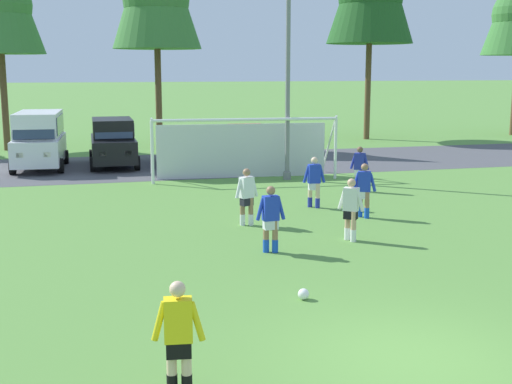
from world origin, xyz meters
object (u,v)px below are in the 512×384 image
(referee, at_px, (179,339))
(player_trailing_back, at_px, (314,182))
(player_winger_right, at_px, (360,169))
(parked_car_slot_left, at_px, (113,142))
(parked_car_slot_center, at_px, (249,143))
(parked_car_slot_center_left, at_px, (185,145))
(soccer_ball, at_px, (304,294))
(player_striker_near, at_px, (351,210))
(street_lamp, at_px, (292,81))
(parked_car_slot_far_left, at_px, (39,139))
(player_defender_far, at_px, (271,219))
(soccer_goal, at_px, (243,147))
(player_winger_left, at_px, (247,197))
(player_midfield_center, at_px, (364,191))

(referee, bearing_deg, player_trailing_back, 62.63)
(player_winger_right, xyz_separation_m, parked_car_slot_left, (-8.32, 8.81, 0.29))
(parked_car_slot_center, bearing_deg, parked_car_slot_center_left, -175.36)
(parked_car_slot_left, bearing_deg, parked_car_slot_center, 1.34)
(parked_car_slot_center_left, bearing_deg, soccer_ball, -91.90)
(soccer_ball, distance_m, player_trailing_back, 8.92)
(player_striker_near, distance_m, street_lamp, 10.47)
(parked_car_slot_far_left, xyz_separation_m, parked_car_slot_center, (9.59, 0.10, -0.47))
(parked_car_slot_left, xyz_separation_m, parked_car_slot_center, (6.40, 0.15, -0.24))
(player_striker_near, relative_size, player_trailing_back, 1.00)
(parked_car_slot_left, relative_size, street_lamp, 0.61)
(soccer_ball, xyz_separation_m, player_defender_far, (0.31, 3.47, 0.71))
(parked_car_slot_center_left, distance_m, parked_car_slot_center, 3.14)
(soccer_goal, relative_size, parked_car_slot_center, 1.77)
(soccer_ball, relative_size, player_winger_right, 0.13)
(player_striker_near, xyz_separation_m, player_winger_right, (3.07, 6.64, 0.00))
(parked_car_slot_left, bearing_deg, referee, -90.69)
(parked_car_slot_left, bearing_deg, player_winger_right, -46.62)
(player_winger_right, distance_m, parked_car_slot_far_left, 14.53)
(soccer_goal, xyz_separation_m, player_winger_left, (-1.87, -8.23, -0.47))
(referee, bearing_deg, parked_car_slot_center_left, 81.14)
(soccer_ball, bearing_deg, parked_car_slot_left, 97.67)
(soccer_ball, bearing_deg, player_striker_near, 56.94)
(soccer_goal, height_order, parked_car_slot_far_left, soccer_goal)
(parked_car_slot_center_left, bearing_deg, player_trailing_back, -77.30)
(player_midfield_center, bearing_deg, player_striker_near, -120.16)
(soccer_goal, xyz_separation_m, parked_car_slot_center_left, (-1.66, 4.71, -0.42))
(player_striker_near, relative_size, parked_car_slot_center, 0.38)
(soccer_goal, xyz_separation_m, player_trailing_back, (0.83, -6.34, -0.47))
(referee, relative_size, player_winger_right, 1.00)
(player_midfield_center, distance_m, player_trailing_back, 2.03)
(parked_car_slot_far_left, bearing_deg, player_defender_far, -69.10)
(parked_car_slot_far_left, bearing_deg, player_trailing_back, -51.37)
(parked_car_slot_center_left, height_order, street_lamp, street_lamp)
(soccer_goal, distance_m, referee, 18.72)
(soccer_goal, height_order, player_winger_left, soccer_goal)
(soccer_goal, xyz_separation_m, street_lamp, (1.83, -0.74, 2.62))
(parked_car_slot_far_left, xyz_separation_m, street_lamp, (9.95, -5.60, 2.57))
(player_trailing_back, bearing_deg, player_winger_right, 42.41)
(soccer_goal, height_order, player_trailing_back, soccer_goal)
(soccer_ball, relative_size, referee, 0.13)
(soccer_ball, relative_size, parked_car_slot_center_left, 0.05)
(referee, xyz_separation_m, parked_car_slot_far_left, (-2.92, 22.84, 0.52))
(player_trailing_back, bearing_deg, referee, -117.37)
(player_trailing_back, bearing_deg, parked_car_slot_left, 117.29)
(parked_car_slot_far_left, bearing_deg, soccer_ball, -73.41)
(soccer_ball, bearing_deg, referee, -131.11)
(soccer_ball, distance_m, soccer_goal, 14.89)
(soccer_ball, distance_m, parked_car_slot_center, 20.00)
(player_trailing_back, xyz_separation_m, street_lamp, (1.00, 5.60, 3.09))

